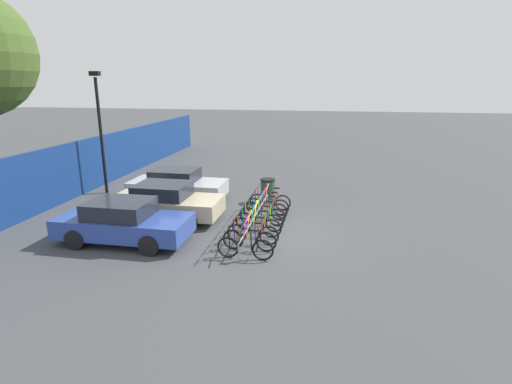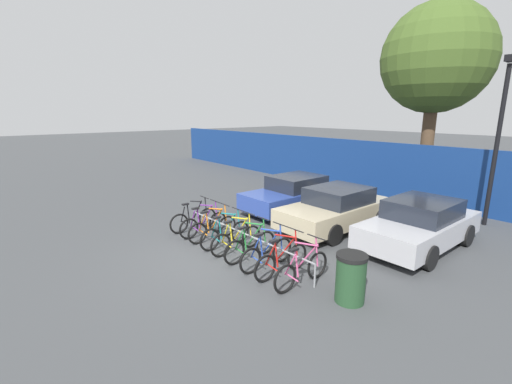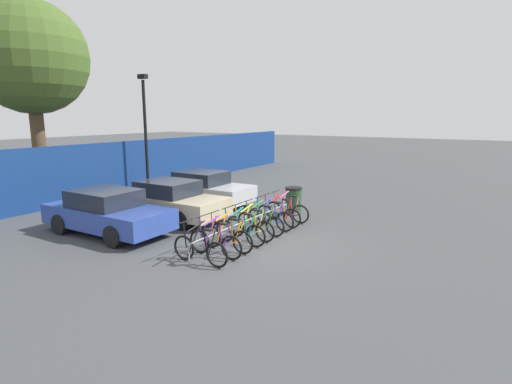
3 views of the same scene
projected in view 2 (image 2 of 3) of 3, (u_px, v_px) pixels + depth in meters
The scene contains 18 objects.
ground_plane at pixel (217, 255), 9.33m from camera, with size 120.00×120.00×0.00m, color #424447.
hoarding_wall at pixel (398, 172), 14.97m from camera, with size 36.00×0.16×2.48m, color navy.
bike_rack at pixel (242, 234), 9.46m from camera, with size 5.33×0.04×0.57m.
bicycle_black at pixel (194, 219), 11.18m from camera, with size 0.68×1.71×1.05m.
bicycle_purple at pixel (204, 224), 10.71m from camera, with size 0.68×1.71×1.05m.
bicycle_orange at pixel (213, 228), 10.32m from camera, with size 0.68×1.71×1.05m.
bicycle_teal at pixel (225, 234), 9.82m from camera, with size 0.68×1.71×1.05m.
bicycle_yellow at pixel (236, 239), 9.43m from camera, with size 0.68×1.71×1.05m.
bicycle_green at pixel (250, 246), 8.97m from camera, with size 0.68×1.71×1.05m.
bicycle_blue at pixel (267, 253), 8.48m from camera, with size 0.68×1.71×1.05m.
bicycle_red at pixel (282, 260), 8.09m from camera, with size 0.68×1.71×1.05m.
bicycle_pink at pixel (302, 270), 7.60m from camera, with size 0.68×1.71×1.05m.
car_blue at pixel (295, 194), 13.28m from camera, with size 1.91×4.26×1.40m.
car_beige at pixel (337, 209), 11.26m from camera, with size 1.91×4.17×1.40m.
car_silver at pixel (420, 224), 9.70m from camera, with size 1.91×4.15×1.40m.
lamp_post at pixel (499, 134), 11.09m from camera, with size 0.24×0.44×5.51m.
trash_bin at pixel (351, 278), 6.93m from camera, with size 0.63×0.63×1.03m.
tree_behind_hoarding at pixel (437, 59), 14.76m from camera, with size 4.66×4.66×8.38m.
Camera 2 is at (7.35, -4.75, 3.81)m, focal length 24.00 mm.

